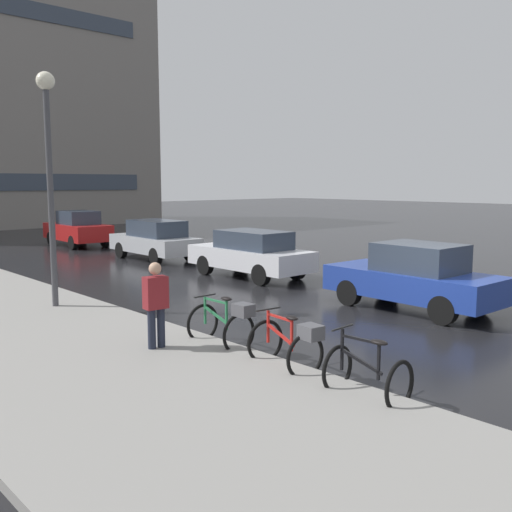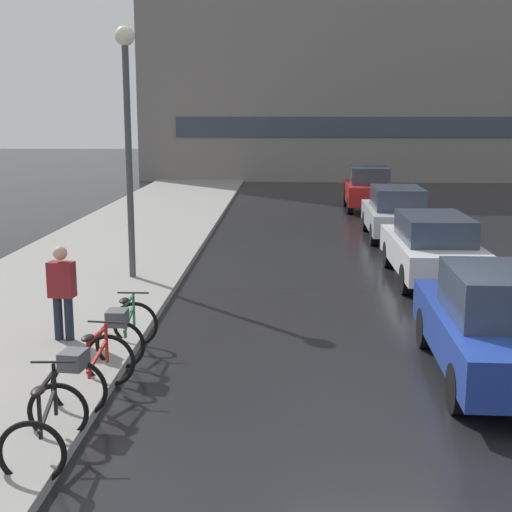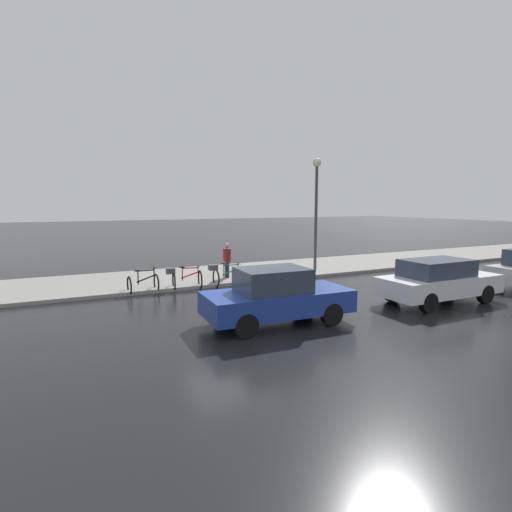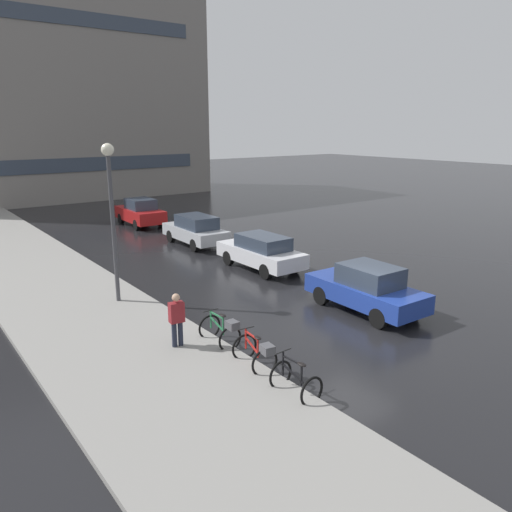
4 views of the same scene
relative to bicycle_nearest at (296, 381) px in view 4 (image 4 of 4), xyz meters
The scene contains 12 objects.
ground_plane 4.27m from the bicycle_nearest, 26.12° to the left, with size 140.00×140.00×0.00m, color black.
sidewalk_kerb 12.08m from the bicycle_nearest, 100.40° to the left, with size 4.80×60.00×0.14m, color gray.
bicycle_nearest is the anchor object (origin of this frame).
bicycle_second 1.55m from the bicycle_nearest, 87.57° to the left, with size 0.87×1.41×0.95m.
bicycle_third 3.26m from the bicycle_nearest, 87.52° to the left, with size 0.74×1.38×0.99m.
car_blue 6.18m from the bicycle_nearest, 26.11° to the left, with size 1.88×4.23×1.60m.
car_white 10.61m from the bicycle_nearest, 56.59° to the left, with size 1.76×4.37×1.51m.
car_silver 15.64m from the bicycle_nearest, 67.90° to the left, with size 1.83×4.25×1.56m.
car_red 21.88m from the bicycle_nearest, 74.63° to the left, with size 1.88×4.16×1.69m.
pedestrian 3.96m from the bicycle_nearest, 104.46° to the left, with size 0.42×0.28×1.66m.
streetlamp 9.01m from the bicycle_nearest, 95.79° to the left, with size 0.41×0.41×5.50m.
building_facade_main 38.81m from the bicycle_nearest, 80.51° to the left, with size 23.91×9.43×16.86m.
Camera 4 is at (-10.75, -9.53, 6.05)m, focal length 35.00 mm.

